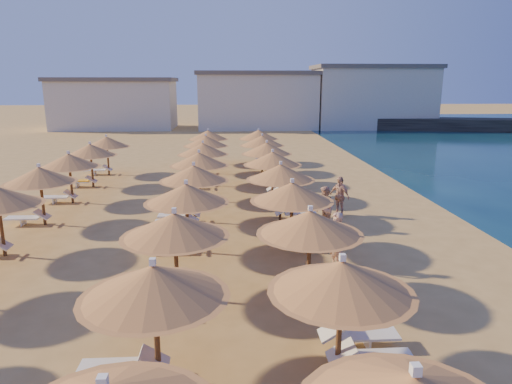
{
  "coord_description": "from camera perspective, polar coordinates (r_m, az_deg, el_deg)",
  "views": [
    {
      "loc": [
        -0.35,
        -15.25,
        5.97
      ],
      "look_at": [
        0.8,
        4.0,
        1.3
      ],
      "focal_mm": 32.0,
      "sensor_mm": 36.0,
      "label": 1
    }
  ],
  "objects": [
    {
      "name": "ground",
      "position": [
        16.38,
        -1.98,
        -7.77
      ],
      "size": [
        220.0,
        220.0,
        0.0
      ],
      "primitive_type": "plane",
      "color": "tan",
      "rests_on": "ground"
    },
    {
      "name": "jetty",
      "position": [
        63.68,
        25.19,
        7.63
      ],
      "size": [
        30.16,
        10.39,
        1.5
      ],
      "primitive_type": "cube",
      "rotation": [
        0.0,
        0.0,
        -0.22
      ],
      "color": "black",
      "rests_on": "ground"
    },
    {
      "name": "hotel_blocks",
      "position": [
        60.87,
        0.28,
        11.47
      ],
      "size": [
        49.24,
        9.39,
        8.1
      ],
      "color": "beige",
      "rests_on": "ground"
    },
    {
      "name": "parasol_row_east",
      "position": [
        17.96,
        3.74,
        1.23
      ],
      "size": [
        3.01,
        35.62,
        2.65
      ],
      "color": "brown",
      "rests_on": "ground"
    },
    {
      "name": "parasol_row_west",
      "position": [
        17.88,
        -8.18,
        1.07
      ],
      "size": [
        3.01,
        35.62,
        2.65
      ],
      "color": "brown",
      "rests_on": "ground"
    },
    {
      "name": "parasol_row_inland",
      "position": [
        21.14,
        -25.42,
        1.81
      ],
      "size": [
        3.01,
        24.75,
        2.65
      ],
      "color": "brown",
      "rests_on": "ground"
    },
    {
      "name": "loungers",
      "position": [
        18.53,
        -7.63,
        -4.18
      ],
      "size": [
        13.37,
        33.17,
        0.66
      ],
      "color": "white",
      "rests_on": "ground"
    },
    {
      "name": "beachgoer_a",
      "position": [
        15.01,
        9.95,
        -6.08
      ],
      "size": [
        0.66,
        0.81,
        1.92
      ],
      "primitive_type": "imported",
      "rotation": [
        0.0,
        0.0,
        -1.24
      ],
      "color": "tan",
      "rests_on": "ground"
    },
    {
      "name": "beachgoer_c",
      "position": [
        21.09,
        10.37,
        -0.49
      ],
      "size": [
        1.01,
        1.11,
        1.82
      ],
      "primitive_type": "imported",
      "rotation": [
        0.0,
        0.0,
        -0.9
      ],
      "color": "tan",
      "rests_on": "ground"
    },
    {
      "name": "beachgoer_b",
      "position": [
        18.97,
        8.61,
        -2.03
      ],
      "size": [
        0.96,
        1.07,
        1.81
      ],
      "primitive_type": "imported",
      "rotation": [
        0.0,
        0.0,
        -1.2
      ],
      "color": "tan",
      "rests_on": "ground"
    }
  ]
}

